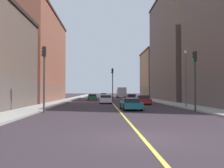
% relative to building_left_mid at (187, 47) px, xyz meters
% --- Properties ---
extents(ground_plane, '(400.00, 400.00, 0.00)m').
position_rel_building_left_mid_xyz_m(ground_plane, '(-15.90, -43.17, -10.94)').
color(ground_plane, '#33282F').
rests_on(ground_plane, ground).
extents(sidewalk_left, '(2.94, 168.00, 0.15)m').
position_rel_building_left_mid_xyz_m(sidewalk_left, '(-7.15, 5.83, -10.87)').
color(sidewalk_left, '#9E9B93').
rests_on(sidewalk_left, ground).
extents(sidewalk_right, '(2.94, 168.00, 0.15)m').
position_rel_building_left_mid_xyz_m(sidewalk_right, '(-24.64, 5.83, -10.87)').
color(sidewalk_right, '#9E9B93').
rests_on(sidewalk_right, ground).
extents(lane_center_stripe, '(0.16, 154.00, 0.01)m').
position_rel_building_left_mid_xyz_m(lane_center_stripe, '(-15.90, 5.83, -10.93)').
color(lane_center_stripe, '#E5D14C').
rests_on(lane_center_stripe, ground).
extents(building_left_mid, '(11.66, 23.85, 21.87)m').
position_rel_building_left_mid_xyz_m(building_left_mid, '(0.00, 0.00, 0.00)').
color(building_left_mid, brown).
rests_on(building_left_mid, ground).
extents(building_left_far, '(11.66, 16.37, 13.35)m').
position_rel_building_left_mid_xyz_m(building_left_far, '(0.00, 21.45, -4.26)').
color(building_left_far, '#8F6B4F').
rests_on(building_left_far, ground).
extents(building_right_midblock, '(11.66, 25.57, 16.22)m').
position_rel_building_left_mid_xyz_m(building_right_midblock, '(-31.79, -4.48, -2.82)').
color(building_right_midblock, brown).
rests_on(building_right_midblock, ground).
extents(traffic_light_left_near, '(0.40, 0.32, 5.57)m').
position_rel_building_left_mid_xyz_m(traffic_light_left_near, '(-9.03, -30.05, -7.31)').
color(traffic_light_left_near, '#2D2D2D').
rests_on(traffic_light_left_near, ground).
extents(traffic_light_right_near, '(0.40, 0.32, 5.94)m').
position_rel_building_left_mid_xyz_m(traffic_light_right_near, '(-22.79, -30.05, -7.09)').
color(traffic_light_right_near, '#2D2D2D').
rests_on(traffic_light_right_near, ground).
extents(traffic_light_median_far, '(0.40, 0.32, 6.02)m').
position_rel_building_left_mid_xyz_m(traffic_light_median_far, '(-15.69, -6.08, -7.04)').
color(traffic_light_median_far, '#2D2D2D').
rests_on(traffic_light_median_far, ground).
extents(street_lamp_left_near, '(0.36, 0.36, 6.41)m').
position_rel_building_left_mid_xyz_m(street_lamp_left_near, '(-8.02, -24.20, -6.85)').
color(street_lamp_left_near, '#4C4C51').
rests_on(street_lamp_left_near, ground).
extents(car_white, '(1.96, 4.42, 1.30)m').
position_rel_building_left_mid_xyz_m(car_white, '(-16.97, -12.85, -10.30)').
color(car_white, white).
rests_on(car_white, ground).
extents(car_green, '(2.09, 4.01, 1.26)m').
position_rel_building_left_mid_xyz_m(car_green, '(-19.68, 2.96, -10.32)').
color(car_green, '#1E6B38').
rests_on(car_green, ground).
extents(car_red, '(1.97, 4.25, 1.31)m').
position_rel_building_left_mid_xyz_m(car_red, '(-11.61, -15.80, -10.29)').
color(car_red, red).
rests_on(car_red, ground).
extents(car_teal, '(1.99, 4.67, 1.21)m').
position_rel_building_left_mid_xyz_m(car_teal, '(-14.63, -27.03, -10.34)').
color(car_teal, '#196670').
rests_on(car_teal, ground).
extents(car_silver, '(1.81, 4.54, 1.33)m').
position_rel_building_left_mid_xyz_m(car_silver, '(-17.15, 20.87, -10.28)').
color(car_silver, silver).
rests_on(car_silver, ground).
extents(car_maroon, '(1.90, 4.42, 1.33)m').
position_rel_building_left_mid_xyz_m(car_maroon, '(-12.03, -3.26, -10.29)').
color(car_maroon, maroon).
rests_on(car_maroon, ground).
extents(box_truck, '(2.43, 7.73, 2.92)m').
position_rel_building_left_mid_xyz_m(box_truck, '(-12.11, 21.47, -9.38)').
color(box_truck, beige).
rests_on(box_truck, ground).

